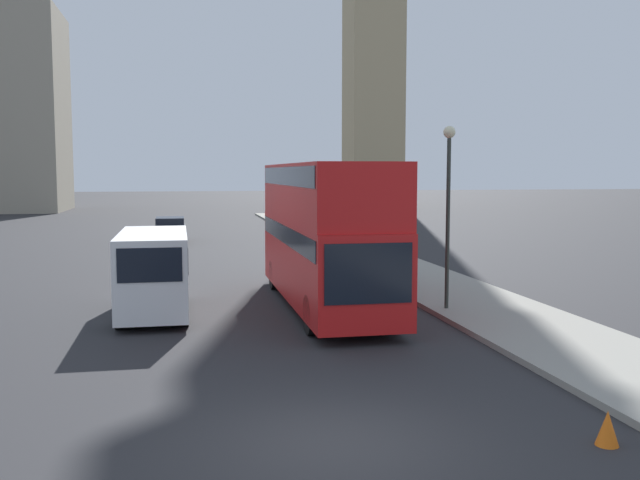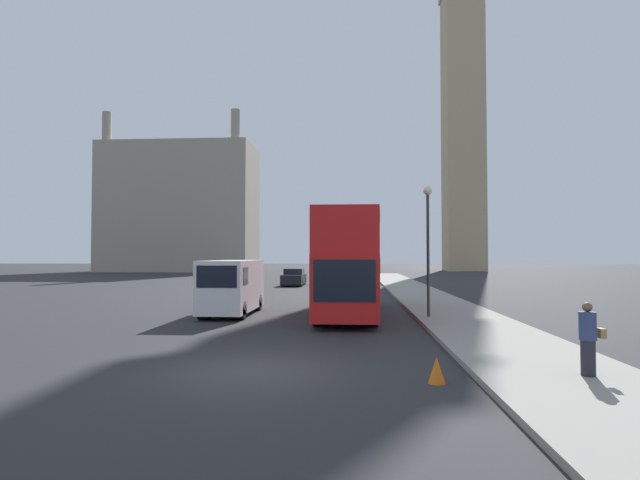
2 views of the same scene
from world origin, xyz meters
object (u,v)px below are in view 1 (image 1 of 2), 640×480
Objects in this scene: red_double_decker_bus at (324,228)px; parked_sedan at (170,231)px; white_van at (154,271)px; street_lamp at (448,188)px.

red_double_decker_bus reaches higher than parked_sedan.
white_van is 1.12× the size of parked_sedan.
street_lamp is 1.15× the size of parked_sedan.
white_van reaches higher than parked_sedan.
white_van is at bearing -90.49° from parked_sedan.
white_van is 0.97× the size of street_lamp.
red_double_decker_bus is at bearing 3.67° from white_van.
street_lamp is at bearing -70.33° from parked_sedan.
parked_sedan is (-8.39, 23.48, -3.04)m from street_lamp.
white_van is at bearing -176.33° from red_double_decker_bus.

